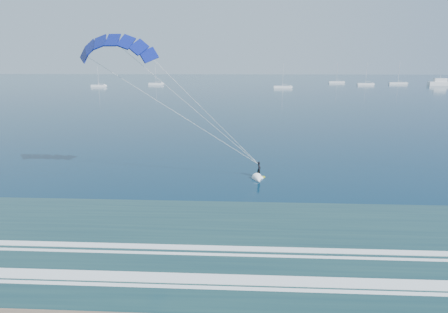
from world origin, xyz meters
The scene contains 8 objects.
kitesurfer_rig centered at (2.60, 24.82, 8.17)m, with size 20.04×6.84×16.07m.
motor_yacht centered at (119.02, 220.82, 1.58)m, with size 14.50×3.87×6.06m.
sailboat_1 centered at (-69.87, 195.16, 0.68)m, with size 7.72×2.40×10.74m.
sailboat_2 centered at (-44.19, 218.01, 0.68)m, with size 8.49×2.40×11.48m.
sailboat_3 centered at (26.82, 190.28, 0.69)m, with size 9.04×2.40×12.50m.
sailboat_4 centered at (65.63, 244.93, 0.69)m, with size 9.56×2.40×12.89m.
sailboat_5 centered at (77.08, 221.75, 0.69)m, with size 9.25×2.40×12.55m.
sailboat_8 centered at (99.32, 232.61, 0.69)m, with size 10.63×2.40×13.35m.
Camera 1 is at (8.36, -15.47, 12.33)m, focal length 32.00 mm.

